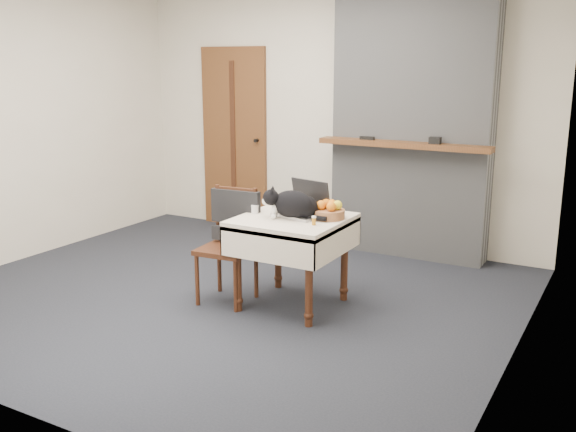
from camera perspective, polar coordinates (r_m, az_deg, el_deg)
name	(u,v)px	position (r m, az deg, el deg)	size (l,w,h in m)	color
ground	(223,295)	(5.25, -5.77, -7.01)	(4.50, 4.50, 0.00)	black
room_shell	(251,71)	(5.30, -3.29, 12.73)	(4.52, 4.01, 2.61)	beige
door	(234,138)	(7.27, -4.79, 6.89)	(0.82, 0.10, 2.00)	brown
chimney	(412,121)	(6.19, 10.96, 8.30)	(1.62, 0.48, 2.60)	gray
side_table	(292,232)	(4.84, 0.39, -1.42)	(0.78, 0.78, 0.70)	#3D1E10
laptop	(304,207)	(4.88, 1.40, 0.85)	(0.41, 0.37, 0.26)	#B7B7BC
cat	(294,205)	(4.76, 0.55, 1.00)	(0.51, 0.31, 0.24)	black
cream_jar	(255,209)	(4.94, -2.97, 0.61)	(0.06, 0.06, 0.06)	silver
pill_bottle	(314,220)	(4.58, 2.31, -0.39)	(0.03, 0.03, 0.07)	#AD6E15
fruit_basket	(329,211)	(4.78, 3.65, 0.44)	(0.24, 0.24, 0.14)	#935D3B
desk_clutter	(323,218)	(4.78, 3.11, -0.18)	(0.13, 0.01, 0.01)	black
chair	(232,229)	(5.03, -5.02, -1.13)	(0.44, 0.43, 0.89)	#3D1E10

